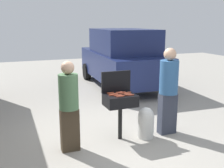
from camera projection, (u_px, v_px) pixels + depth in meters
name	position (u px, v px, depth m)	size (l,w,h in m)	color
ground_plane	(111.00, 140.00, 5.32)	(24.00, 24.00, 0.00)	#9E998E
bbq_grill	(120.00, 102.00, 5.22)	(0.60, 0.44, 0.90)	black
grill_lid_open	(116.00, 82.00, 5.34)	(0.60, 0.05, 0.42)	black
hot_dog_0	(131.00, 95.00, 5.12)	(0.03, 0.03, 0.13)	#B74C33
hot_dog_1	(111.00, 93.00, 5.26)	(0.03, 0.03, 0.13)	#AD4228
hot_dog_2	(128.00, 93.00, 5.29)	(0.03, 0.03, 0.13)	#B74C33
hot_dog_3	(120.00, 96.00, 5.02)	(0.03, 0.03, 0.13)	#B74C33
hot_dog_4	(122.00, 92.00, 5.30)	(0.03, 0.03, 0.13)	#B74C33
hot_dog_5	(129.00, 95.00, 5.15)	(0.03, 0.03, 0.13)	#C6593D
hot_dog_6	(119.00, 93.00, 5.24)	(0.03, 0.03, 0.13)	#B74C33
hot_dog_7	(118.00, 96.00, 5.07)	(0.03, 0.03, 0.13)	#AD4228
hot_dog_8	(119.00, 92.00, 5.32)	(0.03, 0.03, 0.13)	#B74C33
hot_dog_9	(125.00, 93.00, 5.24)	(0.03, 0.03, 0.13)	#AD4228
hot_dog_10	(112.00, 95.00, 5.12)	(0.03, 0.03, 0.13)	#AD4228
hot_dog_11	(127.00, 94.00, 5.19)	(0.03, 0.03, 0.13)	#C6593D
hot_dog_12	(112.00, 94.00, 5.18)	(0.03, 0.03, 0.13)	#AD4228
hot_dog_13	(119.00, 95.00, 5.13)	(0.03, 0.03, 0.13)	#B74C33
hot_dog_14	(122.00, 96.00, 5.07)	(0.03, 0.03, 0.13)	#B74C33
hot_dog_15	(114.00, 94.00, 5.17)	(0.03, 0.03, 0.13)	#C6593D
propane_tank	(146.00, 122.00, 5.38)	(0.32, 0.32, 0.62)	silver
person_left	(69.00, 103.00, 4.71)	(0.34, 0.34, 1.62)	#3F3323
person_right	(168.00, 88.00, 5.45)	(0.37, 0.37, 1.76)	#333847
parked_minivan	(122.00, 58.00, 9.52)	(2.22, 4.49, 2.02)	navy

